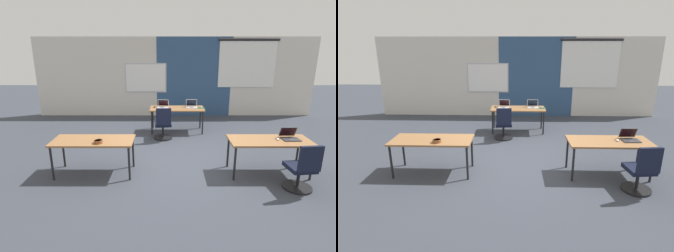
% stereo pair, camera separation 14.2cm
% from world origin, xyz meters
% --- Properties ---
extents(ground_plane, '(24.00, 24.00, 0.00)m').
position_xyz_m(ground_plane, '(0.00, 0.00, 0.00)').
color(ground_plane, '#383D47').
extents(back_wall_assembly, '(10.00, 0.27, 2.80)m').
position_xyz_m(back_wall_assembly, '(0.04, 4.20, 1.41)').
color(back_wall_assembly, silver).
rests_on(back_wall_assembly, ground).
extents(desk_near_left, '(1.60, 0.70, 0.72)m').
position_xyz_m(desk_near_left, '(-1.75, -0.60, 0.66)').
color(desk_near_left, olive).
rests_on(desk_near_left, ground).
extents(desk_near_right, '(1.60, 0.70, 0.72)m').
position_xyz_m(desk_near_right, '(1.75, -0.60, 0.66)').
color(desk_near_right, olive).
rests_on(desk_near_right, ground).
extents(desk_far_center, '(1.60, 0.70, 0.72)m').
position_xyz_m(desk_far_center, '(0.00, 2.20, 0.66)').
color(desk_far_center, olive).
rests_on(desk_far_center, ground).
extents(laptop_far_right, '(0.34, 0.31, 0.23)m').
position_xyz_m(laptop_far_right, '(0.44, 2.29, 0.77)').
color(laptop_far_right, silver).
rests_on(laptop_far_right, desk_far_center).
extents(mousepad_far_right, '(0.22, 0.19, 0.00)m').
position_xyz_m(mousepad_far_right, '(0.71, 2.21, 0.72)').
color(mousepad_far_right, '#23512D').
rests_on(mousepad_far_right, desk_far_center).
extents(mouse_far_right, '(0.08, 0.11, 0.03)m').
position_xyz_m(mouse_far_right, '(0.71, 2.21, 0.74)').
color(mouse_far_right, '#B2B2B7').
rests_on(mouse_far_right, mousepad_far_right).
extents(laptop_far_left, '(0.37, 0.35, 0.22)m').
position_xyz_m(laptop_far_left, '(-0.42, 2.29, 0.77)').
color(laptop_far_left, silver).
rests_on(laptop_far_left, desk_far_center).
extents(mouse_far_left, '(0.07, 0.11, 0.03)m').
position_xyz_m(mouse_far_left, '(-0.67, 2.28, 0.74)').
color(mouse_far_left, black).
rests_on(mouse_far_left, desk_far_center).
extents(chair_far_left, '(0.52, 0.56, 0.92)m').
position_xyz_m(chair_far_left, '(-0.40, 1.47, 0.38)').
color(chair_far_left, black).
rests_on(chair_far_left, ground).
extents(laptop_near_right_end, '(0.34, 0.33, 0.22)m').
position_xyz_m(laptop_near_right_end, '(2.16, -0.54, 0.77)').
color(laptop_near_right_end, '#333338').
rests_on(laptop_near_right_end, desk_near_right).
extents(mouse_near_right_end, '(0.08, 0.11, 0.03)m').
position_xyz_m(mouse_near_right_end, '(1.91, -0.60, 0.74)').
color(mouse_near_right_end, silver).
rests_on(mouse_near_right_end, desk_near_right).
extents(chair_near_right_end, '(0.52, 0.56, 0.92)m').
position_xyz_m(chair_near_right_end, '(2.10, -1.29, 0.38)').
color(chair_near_right_end, black).
rests_on(chair_near_right_end, ground).
extents(snack_bowl, '(0.18, 0.18, 0.06)m').
position_xyz_m(snack_bowl, '(-1.60, -0.78, 0.76)').
color(snack_bowl, brown).
rests_on(snack_bowl, desk_near_left).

